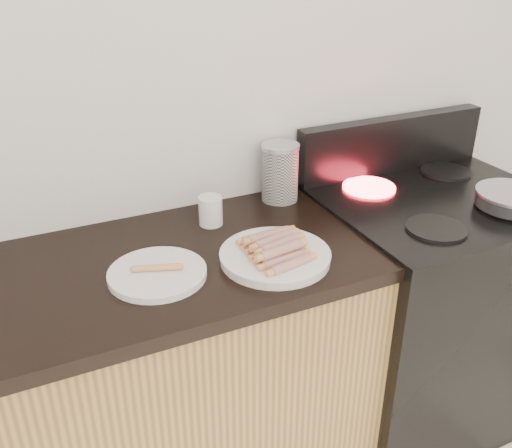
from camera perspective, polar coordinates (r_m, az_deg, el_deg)
name	(u,v)px	position (r m, az deg, el deg)	size (l,w,h in m)	color
wall_back	(178,84)	(1.74, -7.77, 13.74)	(4.00, 0.04, 2.60)	silver
stove	(423,311)	(2.21, 16.35, -8.33)	(0.76, 0.65, 0.91)	black
stove_panel	(392,144)	(2.15, 13.40, 7.77)	(0.76, 0.06, 0.20)	black
burner_near_left	(436,229)	(1.77, 17.57, -0.44)	(0.18, 0.18, 0.01)	black
burner_far_left	(369,187)	(2.00, 11.23, 3.63)	(0.18, 0.18, 0.01)	#FF1E2D
burner_far_right	(446,172)	(2.21, 18.46, 5.00)	(0.18, 0.18, 0.01)	black
main_plate	(275,257)	(1.55, 1.92, -3.35)	(0.30, 0.30, 0.02)	white
side_plate	(157,274)	(1.50, -9.84, -4.91)	(0.26, 0.26, 0.02)	white
hotdog_pile	(275,247)	(1.54, 1.94, -2.33)	(0.13, 0.22, 0.05)	maroon
plain_sausages	(157,268)	(1.49, -9.89, -4.31)	(0.12, 0.06, 0.02)	#CB7030
canister	(280,172)	(1.88, 2.41, 5.19)	(0.12, 0.12, 0.19)	white
mug	(211,211)	(1.73, -4.56, 1.34)	(0.07, 0.07, 0.09)	white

